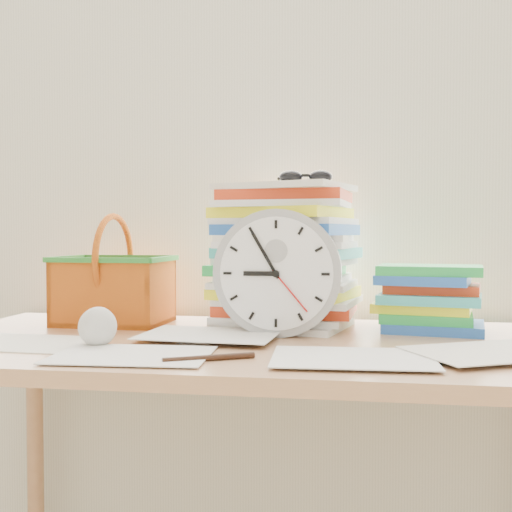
% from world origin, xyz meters
% --- Properties ---
extents(curtain, '(2.40, 0.01, 2.50)m').
position_xyz_m(curtain, '(0.00, 1.98, 1.30)').
color(curtain, white).
rests_on(curtain, room_shell).
extents(desk, '(1.40, 0.70, 0.75)m').
position_xyz_m(desk, '(0.00, 1.60, 0.68)').
color(desk, tan).
rests_on(desk, ground).
extents(paper_stack, '(0.39, 0.34, 0.34)m').
position_xyz_m(paper_stack, '(0.04, 1.80, 0.92)').
color(paper_stack, white).
rests_on(paper_stack, desk).
extents(clock, '(0.27, 0.05, 0.27)m').
position_xyz_m(clock, '(0.05, 1.65, 0.89)').
color(clock, '#9E9E9E').
rests_on(clock, desk).
extents(sunglasses, '(0.15, 0.13, 0.03)m').
position_xyz_m(sunglasses, '(0.10, 1.77, 1.10)').
color(sunglasses, black).
rests_on(sunglasses, paper_stack).
extents(book_stack, '(0.28, 0.23, 0.15)m').
position_xyz_m(book_stack, '(0.38, 1.78, 0.82)').
color(book_stack, white).
rests_on(book_stack, desk).
extents(basket, '(0.27, 0.21, 0.26)m').
position_xyz_m(basket, '(-0.37, 1.78, 0.88)').
color(basket, orange).
rests_on(basket, desk).
extents(crumpled_ball, '(0.08, 0.08, 0.08)m').
position_xyz_m(crumpled_ball, '(-0.29, 1.48, 0.79)').
color(crumpled_ball, silver).
rests_on(crumpled_ball, desk).
extents(pen, '(0.15, 0.09, 0.01)m').
position_xyz_m(pen, '(-0.04, 1.36, 0.76)').
color(pen, black).
rests_on(pen, desk).
extents(scattered_papers, '(1.26, 0.42, 0.02)m').
position_xyz_m(scattered_papers, '(0.00, 1.60, 0.76)').
color(scattered_papers, white).
rests_on(scattered_papers, desk).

